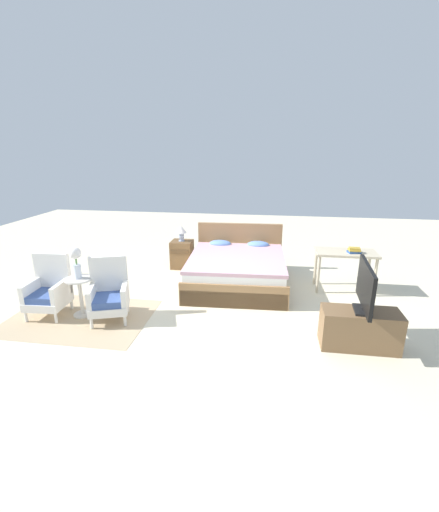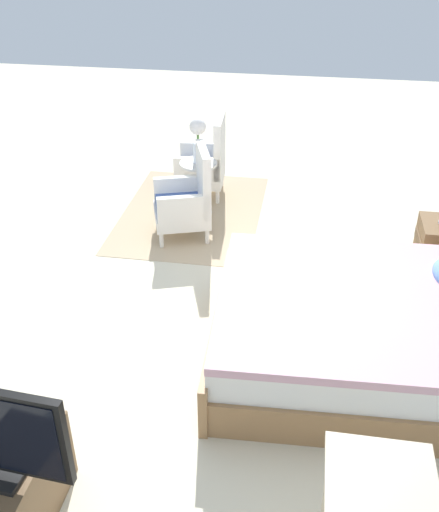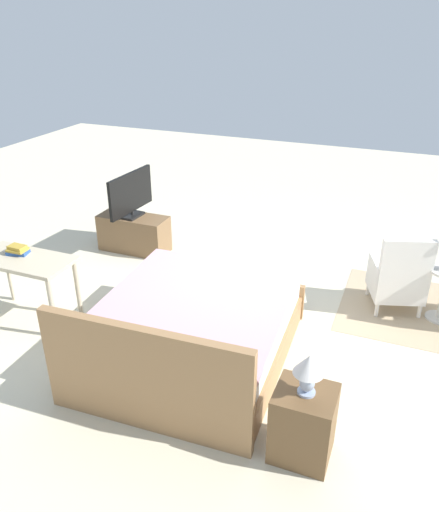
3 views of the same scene
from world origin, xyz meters
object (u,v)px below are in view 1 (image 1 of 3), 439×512
Objects in this scene: flower_vase at (76,260)px; table_lamp at (181,231)px; book_stack at (354,250)px; armchair_by_window_left at (49,291)px; vanity_desk at (346,257)px; side_table at (80,292)px; armchair_by_window_right at (109,295)px; tv_stand at (360,329)px; nightstand at (182,254)px; tv_flatscreen at (366,288)px; bed at (237,269)px.

table_lamp is at bearing 67.86° from flower_vase.
armchair_by_window_left is at bearing -161.58° from book_stack.
flower_vase reaches higher than vanity_desk.
flower_vase is at bearing -158.65° from vanity_desk.
side_table is 4.44m from vanity_desk.
armchair_by_window_left is at bearing 179.83° from armchair_by_window_right.
tv_stand is at bearing -3.38° from armchair_by_window_left.
nightstand is at bearing 166.58° from vanity_desk.
tv_flatscreen is (3.98, -0.29, -0.07)m from flower_vase.
armchair_by_window_right is 4.11m from book_stack.
bed is 2.40m from armchair_by_window_right.
tv_flatscreen reaches higher than armchair_by_window_right.
side_table is 3.99m from tv_stand.
armchair_by_window_right is 2.79× the size of table_lamp.
armchair_by_window_right is 1.52× the size of side_table.
tv_stand is at bearing -98.44° from book_stack.
tv_flatscreen reaches higher than armchair_by_window_left.
book_stack reaches higher than side_table.
armchair_by_window_left and armchair_by_window_right have the same top height.
armchair_by_window_right is at bearing -136.30° from bed.
tv_flatscreen is at bearing -4.18° from flower_vase.
vanity_desk is (3.66, 1.64, 0.23)m from armchair_by_window_right.
book_stack is (0.27, 1.85, -0.06)m from tv_flatscreen.
armchair_by_window_right is 0.96× the size of tv_stand.
bed is 2.66m from tv_flatscreen.
nightstand is 3.42m from book_stack.
armchair_by_window_right is 2.49m from table_lamp.
armchair_by_window_right reaches higher than book_stack.
armchair_by_window_right reaches higher than nightstand.
bed is 3.52× the size of side_table.
armchair_by_window_right is at bearing 175.73° from tv_flatscreen.
tv_stand is (3.01, -2.66, -0.55)m from table_lamp.
armchair_by_window_right reaches higher than table_lamp.
book_stack is (0.27, 1.85, 0.51)m from tv_stand.
bed is 1.45m from nightstand.
bed is 1.54m from table_lamp.
vanity_desk is at bearing -0.47° from bed.
bed is 3.18m from armchair_by_window_left.
vanity_desk is at bearing 85.36° from tv_flatscreen.
armchair_by_window_left is 0.50m from side_table.
tv_flatscreen is (0.00, -0.00, 0.57)m from tv_stand.
flower_vase is at bearing 0.00° from side_table.
armchair_by_window_left is 1.01× the size of tv_flatscreen.
flower_vase is (-2.21, -1.63, 0.60)m from bed.
side_table is at bearing -112.14° from table_lamp.
side_table is at bearing 175.82° from tv_flatscreen.
nightstand is at bearing -90.00° from table_lamp.
vanity_desk is (3.17, -0.76, -0.19)m from table_lamp.
bed is 2.75m from side_table.
side_table is at bearing -158.65° from vanity_desk.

